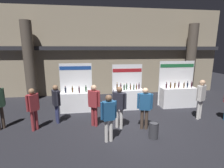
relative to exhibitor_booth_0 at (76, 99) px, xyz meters
The scene contains 13 objects.
ground_plane 3.27m from the exhibitor_booth_0, 44.47° to the right, with size 29.24×29.24×0.00m, color black.
hall_colonnade 4.28m from the exhibitor_booth_0, 51.73° to the left, with size 14.62×1.20×5.60m.
exhibitor_booth_0 is the anchor object (origin of this frame).
exhibitor_booth_1 2.62m from the exhibitor_booth_0, ahead, with size 1.57×0.66×2.27m.
exhibitor_booth_2 5.32m from the exhibitor_booth_0, ahead, with size 1.94×0.66×2.42m.
trash_bin 4.16m from the exhibitor_booth_0, 46.94° to the right, with size 0.33×0.33×0.58m.
visitor_0 2.79m from the exhibitor_booth_0, 49.79° to the right, with size 0.49×0.47×1.66m.
visitor_2 5.73m from the exhibitor_booth_0, 17.71° to the right, with size 0.50×0.37×1.76m.
visitor_3 2.38m from the exhibitor_booth_0, 127.44° to the right, with size 0.40×0.41×1.64m.
visitor_5 3.60m from the exhibitor_booth_0, 40.57° to the right, with size 0.56×0.32×1.64m.
visitor_6 2.04m from the exhibitor_booth_0, 65.46° to the right, with size 0.47×0.40×1.69m.
visitor_7 1.53m from the exhibitor_booth_0, 118.33° to the right, with size 0.38×0.50×1.62m.
visitor_9 3.31m from the exhibitor_booth_0, 67.30° to the right, with size 0.54×0.30×1.62m.
Camera 1 is at (-1.60, -5.81, 3.05)m, focal length 26.59 mm.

